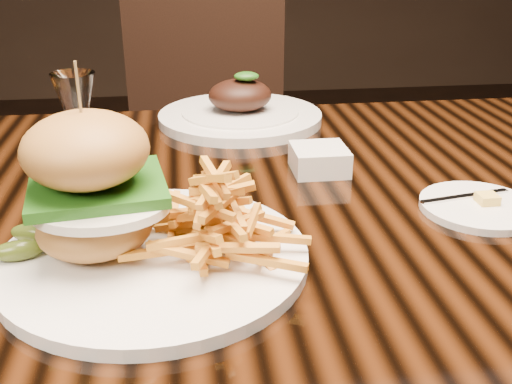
{
  "coord_description": "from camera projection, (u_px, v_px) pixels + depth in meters",
  "views": [
    {
      "loc": [
        -0.1,
        -0.75,
        1.09
      ],
      "look_at": [
        -0.01,
        -0.12,
        0.81
      ],
      "focal_mm": 42.0,
      "sensor_mm": 36.0,
      "label": 1
    }
  ],
  "objects": [
    {
      "name": "ramekin",
      "position": [
        319.0,
        159.0,
        0.91
      ],
      "size": [
        0.1,
        0.1,
        0.04
      ],
      "primitive_type": "cube",
      "rotation": [
        0.0,
        0.0,
        -0.3
      ],
      "color": "silver",
      "rests_on": "dining_table"
    },
    {
      "name": "chair_far",
      "position": [
        206.0,
        138.0,
        1.72
      ],
      "size": [
        0.5,
        0.51,
        0.95
      ],
      "rotation": [
        0.0,
        0.0,
        -0.1
      ],
      "color": "black",
      "rests_on": "ground"
    },
    {
      "name": "wine_glass",
      "position": [
        76.0,
        105.0,
        0.82
      ],
      "size": [
        0.06,
        0.06,
        0.16
      ],
      "color": "white",
      "rests_on": "dining_table"
    },
    {
      "name": "dining_table",
      "position": [
        255.0,
        244.0,
        0.86
      ],
      "size": [
        1.6,
        0.9,
        0.75
      ],
      "color": "black",
      "rests_on": "ground"
    },
    {
      "name": "burger_plate",
      "position": [
        149.0,
        212.0,
        0.64
      ],
      "size": [
        0.34,
        0.34,
        0.22
      ],
      "rotation": [
        0.0,
        0.0,
        -0.07
      ],
      "color": "silver",
      "rests_on": "dining_table"
    },
    {
      "name": "far_dish",
      "position": [
        240.0,
        112.0,
        1.14
      ],
      "size": [
        0.31,
        0.31,
        0.1
      ],
      "rotation": [
        0.0,
        0.0,
        -0.24
      ],
      "color": "silver",
      "rests_on": "dining_table"
    },
    {
      "name": "side_saucer",
      "position": [
        479.0,
        206.0,
        0.79
      ],
      "size": [
        0.15,
        0.15,
        0.02
      ],
      "rotation": [
        0.0,
        0.0,
        -0.34
      ],
      "color": "silver",
      "rests_on": "dining_table"
    }
  ]
}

